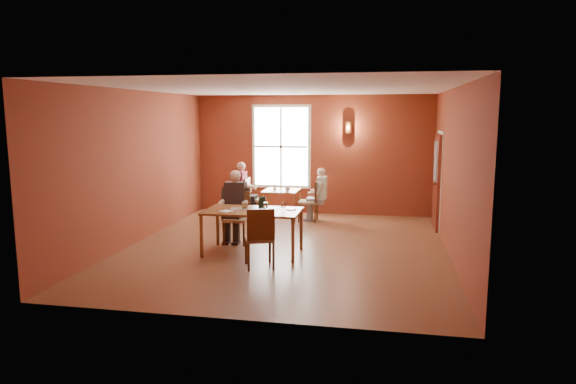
% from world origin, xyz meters
% --- Properties ---
extents(ground, '(6.00, 7.00, 0.01)m').
position_xyz_m(ground, '(0.00, 0.00, 0.00)').
color(ground, brown).
rests_on(ground, ground).
extents(wall_back, '(6.00, 0.04, 3.00)m').
position_xyz_m(wall_back, '(0.00, 3.50, 1.50)').
color(wall_back, brown).
rests_on(wall_back, ground).
extents(wall_front, '(6.00, 0.04, 3.00)m').
position_xyz_m(wall_front, '(0.00, -3.50, 1.50)').
color(wall_front, brown).
rests_on(wall_front, ground).
extents(wall_left, '(0.04, 7.00, 3.00)m').
position_xyz_m(wall_left, '(-3.00, 0.00, 1.50)').
color(wall_left, brown).
rests_on(wall_left, ground).
extents(wall_right, '(0.04, 7.00, 3.00)m').
position_xyz_m(wall_right, '(3.00, 0.00, 1.50)').
color(wall_right, brown).
rests_on(wall_right, ground).
extents(ceiling, '(6.00, 7.00, 0.04)m').
position_xyz_m(ceiling, '(0.00, 0.00, 3.00)').
color(ceiling, white).
rests_on(ceiling, wall_back).
extents(window, '(1.36, 0.10, 1.96)m').
position_xyz_m(window, '(-0.80, 3.45, 1.70)').
color(window, white).
rests_on(window, wall_back).
extents(door, '(0.12, 1.04, 2.10)m').
position_xyz_m(door, '(2.94, 2.30, 1.05)').
color(door, maroon).
rests_on(door, ground).
extents(wall_sconce, '(0.16, 0.16, 0.28)m').
position_xyz_m(wall_sconce, '(0.90, 3.40, 2.20)').
color(wall_sconce, brown).
rests_on(wall_sconce, wall_back).
extents(main_table, '(1.73, 0.97, 0.81)m').
position_xyz_m(main_table, '(-0.52, -0.50, 0.41)').
color(main_table, brown).
rests_on(main_table, ground).
extents(chair_diner_main, '(0.45, 0.45, 1.01)m').
position_xyz_m(chair_diner_main, '(-1.02, 0.15, 0.51)').
color(chair_diner_main, '#543319').
rests_on(chair_diner_main, ground).
extents(diner_main, '(0.55, 0.55, 1.38)m').
position_xyz_m(diner_main, '(-1.02, 0.12, 0.69)').
color(diner_main, black).
rests_on(diner_main, ground).
extents(chair_empty, '(0.59, 0.59, 1.02)m').
position_xyz_m(chair_empty, '(-0.20, -1.30, 0.51)').
color(chair_empty, '#5F2B14').
rests_on(chair_empty, ground).
extents(plate_food, '(0.33, 0.33, 0.04)m').
position_xyz_m(plate_food, '(-0.81, -0.47, 0.83)').
color(plate_food, silver).
rests_on(plate_food, main_table).
extents(sandwich, '(0.11, 0.11, 0.12)m').
position_xyz_m(sandwich, '(-0.68, -0.47, 0.87)').
color(sandwich, tan).
rests_on(sandwich, main_table).
extents(goblet_b, '(0.10, 0.10, 0.19)m').
position_xyz_m(goblet_b, '(0.07, -0.61, 0.91)').
color(goblet_b, silver).
rests_on(goblet_b, main_table).
extents(goblet_c, '(0.10, 0.10, 0.20)m').
position_xyz_m(goblet_c, '(-0.23, -0.69, 0.91)').
color(goblet_c, silver).
rests_on(goblet_c, main_table).
extents(menu_stand, '(0.14, 0.11, 0.22)m').
position_xyz_m(menu_stand, '(-0.40, -0.28, 0.92)').
color(menu_stand, black).
rests_on(menu_stand, main_table).
extents(knife, '(0.18, 0.12, 0.00)m').
position_xyz_m(knife, '(-0.53, -0.71, 0.81)').
color(knife, white).
rests_on(knife, main_table).
extents(napkin, '(0.26, 0.26, 0.01)m').
position_xyz_m(napkin, '(-0.95, -0.70, 0.81)').
color(napkin, white).
rests_on(napkin, main_table).
extents(side_plate, '(0.22, 0.22, 0.01)m').
position_xyz_m(side_plate, '(0.15, -0.30, 0.82)').
color(side_plate, white).
rests_on(side_plate, main_table).
extents(second_table, '(0.82, 0.82, 0.73)m').
position_xyz_m(second_table, '(-0.60, 2.52, 0.36)').
color(second_table, brown).
rests_on(second_table, ground).
extents(chair_diner_white, '(0.43, 0.43, 0.97)m').
position_xyz_m(chair_diner_white, '(0.05, 2.52, 0.49)').
color(chair_diner_white, brown).
rests_on(chair_diner_white, ground).
extents(diner_white, '(0.49, 0.49, 1.23)m').
position_xyz_m(diner_white, '(0.08, 2.52, 0.61)').
color(diner_white, white).
rests_on(diner_white, ground).
extents(chair_diner_maroon, '(0.44, 0.44, 0.99)m').
position_xyz_m(chair_diner_maroon, '(-1.25, 2.52, 0.50)').
color(chair_diner_maroon, brown).
rests_on(chair_diner_maroon, ground).
extents(diner_maroon, '(0.54, 0.54, 1.35)m').
position_xyz_m(diner_maroon, '(-1.28, 2.52, 0.67)').
color(diner_maroon, '#531C1A').
rests_on(diner_maroon, ground).
extents(cup_a, '(0.15, 0.15, 0.09)m').
position_xyz_m(cup_a, '(-0.43, 2.40, 0.77)').
color(cup_a, silver).
rests_on(cup_a, second_table).
extents(cup_b, '(0.13, 0.13, 0.10)m').
position_xyz_m(cup_b, '(-0.80, 2.67, 0.78)').
color(cup_b, white).
rests_on(cup_b, second_table).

